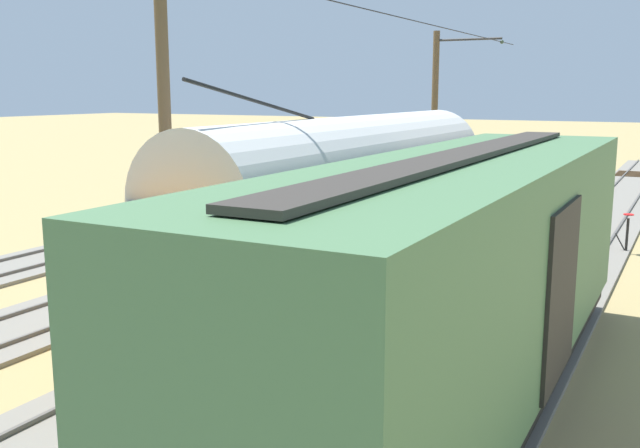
# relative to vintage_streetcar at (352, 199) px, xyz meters

# --- Properties ---
(ground_plane) EXTENTS (220.00, 220.00, 0.00)m
(ground_plane) POSITION_rel_vintage_streetcar_xyz_m (2.28, 1.08, -2.25)
(ground_plane) COLOR #9E8956
(track_streetcar_siding) EXTENTS (2.80, 80.00, 0.18)m
(track_streetcar_siding) POSITION_rel_vintage_streetcar_xyz_m (-4.55, 0.77, -2.20)
(track_streetcar_siding) COLOR slate
(track_streetcar_siding) RESTS_ON ground
(track_adjacent_siding) EXTENTS (2.80, 80.00, 0.18)m
(track_adjacent_siding) POSITION_rel_vintage_streetcar_xyz_m (-0.00, 0.77, -2.20)
(track_adjacent_siding) COLOR slate
(track_adjacent_siding) RESTS_ON ground
(track_third_siding) EXTENTS (2.80, 80.00, 0.18)m
(track_third_siding) POSITION_rel_vintage_streetcar_xyz_m (4.55, 0.77, -2.20)
(track_third_siding) COLOR slate
(track_third_siding) RESTS_ON ground
(track_outer_siding) EXTENTS (2.80, 80.00, 0.18)m
(track_outer_siding) POSITION_rel_vintage_streetcar_xyz_m (9.11, 0.77, -2.20)
(track_outer_siding) COLOR slate
(track_outer_siding) RESTS_ON ground
(vintage_streetcar) EXTENTS (2.65, 15.84, 4.95)m
(vintage_streetcar) POSITION_rel_vintage_streetcar_xyz_m (0.00, 0.00, 0.00)
(vintage_streetcar) COLOR orange
(vintage_streetcar) RESTS_ON ground
(coach_adjacent) EXTENTS (2.96, 12.85, 3.85)m
(coach_adjacent) POSITION_rel_vintage_streetcar_xyz_m (-4.56, 5.73, -0.09)
(coach_adjacent) COLOR #477047
(coach_adjacent) RESTS_ON ground
(catenary_pole_foreground) EXTENTS (3.03, 0.28, 7.45)m
(catenary_pole_foreground) POSITION_rel_vintage_streetcar_xyz_m (2.73, -14.29, 1.64)
(catenary_pole_foreground) COLOR brown
(catenary_pole_foreground) RESTS_ON ground
(catenary_pole_mid_near) EXTENTS (3.03, 0.28, 7.45)m
(catenary_pole_mid_near) POSITION_rel_vintage_streetcar_xyz_m (2.73, 3.62, 1.64)
(catenary_pole_mid_near) COLOR brown
(catenary_pole_mid_near) RESTS_ON ground
(switch_stand) EXTENTS (0.50, 0.30, 1.24)m
(switch_stand) POSITION_rel_vintage_streetcar_xyz_m (-5.83, -7.30, -1.55)
(switch_stand) COLOR black
(switch_stand) RESTS_ON ground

